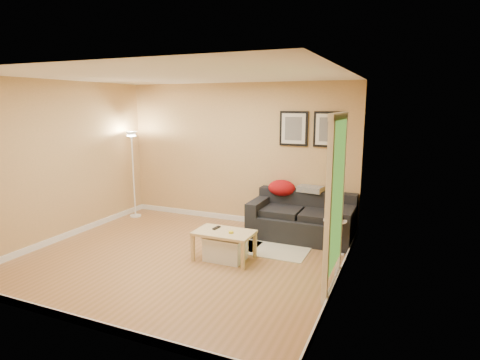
{
  "coord_description": "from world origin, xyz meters",
  "views": [
    {
      "loc": [
        2.96,
        -4.73,
        2.23
      ],
      "look_at": [
        0.55,
        0.85,
        1.05
      ],
      "focal_mm": 29.61,
      "sensor_mm": 36.0,
      "label": 1
    }
  ],
  "objects_px": {
    "coffee_table": "(224,245)",
    "storage_bin": "(225,248)",
    "book_stack": "(335,218)",
    "floor_lamp": "(134,177)",
    "sofa": "(302,216)",
    "side_table": "(334,237)"
  },
  "relations": [
    {
      "from": "book_stack",
      "to": "storage_bin",
      "type": "bearing_deg",
      "value": -158.22
    },
    {
      "from": "storage_bin",
      "to": "side_table",
      "type": "height_order",
      "value": "side_table"
    },
    {
      "from": "coffee_table",
      "to": "storage_bin",
      "type": "bearing_deg",
      "value": -14.92
    },
    {
      "from": "storage_bin",
      "to": "coffee_table",
      "type": "bearing_deg",
      "value": 174.9
    },
    {
      "from": "storage_bin",
      "to": "book_stack",
      "type": "height_order",
      "value": "book_stack"
    },
    {
      "from": "storage_bin",
      "to": "book_stack",
      "type": "relative_size",
      "value": 2.37
    },
    {
      "from": "coffee_table",
      "to": "storage_bin",
      "type": "distance_m",
      "value": 0.04
    },
    {
      "from": "floor_lamp",
      "to": "sofa",
      "type": "bearing_deg",
      "value": 1.18
    },
    {
      "from": "sofa",
      "to": "side_table",
      "type": "relative_size",
      "value": 3.21
    },
    {
      "from": "sofa",
      "to": "book_stack",
      "type": "relative_size",
      "value": 7.02
    },
    {
      "from": "floor_lamp",
      "to": "storage_bin",
      "type": "bearing_deg",
      "value": -26.38
    },
    {
      "from": "coffee_table",
      "to": "book_stack",
      "type": "xyz_separation_m",
      "value": [
        1.43,
        0.84,
        0.36
      ]
    },
    {
      "from": "book_stack",
      "to": "sofa",
      "type": "bearing_deg",
      "value": 131.63
    },
    {
      "from": "sofa",
      "to": "storage_bin",
      "type": "relative_size",
      "value": 2.97
    },
    {
      "from": "sofa",
      "to": "coffee_table",
      "type": "bearing_deg",
      "value": -119.83
    },
    {
      "from": "sofa",
      "to": "floor_lamp",
      "type": "distance_m",
      "value": 3.41
    },
    {
      "from": "storage_bin",
      "to": "side_table",
      "type": "xyz_separation_m",
      "value": [
        1.4,
        0.85,
        0.09
      ]
    },
    {
      "from": "sofa",
      "to": "book_stack",
      "type": "xyz_separation_m",
      "value": [
        0.64,
        -0.52,
        0.19
      ]
    },
    {
      "from": "side_table",
      "to": "book_stack",
      "type": "relative_size",
      "value": 2.19
    },
    {
      "from": "sofa",
      "to": "coffee_table",
      "type": "distance_m",
      "value": 1.58
    },
    {
      "from": "sofa",
      "to": "side_table",
      "type": "height_order",
      "value": "sofa"
    },
    {
      "from": "coffee_table",
      "to": "storage_bin",
      "type": "relative_size",
      "value": 1.48
    }
  ]
}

